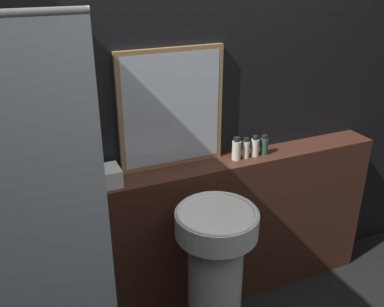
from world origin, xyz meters
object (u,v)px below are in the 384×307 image
at_px(pedestal_sink, 215,278).
at_px(body_wash_bottle, 264,145).
at_px(towel_stack, 104,177).
at_px(lotion_bottle, 255,147).
at_px(conditioner_bottle, 246,149).
at_px(mirror, 172,109).
at_px(shampoo_bottle, 236,149).

distance_m(pedestal_sink, body_wash_bottle, 0.82).
bearing_deg(towel_stack, lotion_bottle, 0.00).
bearing_deg(body_wash_bottle, conditioner_bottle, -180.00).
relative_size(mirror, shampoo_bottle, 4.77).
bearing_deg(mirror, shampoo_bottle, -12.83).
bearing_deg(conditioner_bottle, shampoo_bottle, 180.00).
bearing_deg(mirror, lotion_bottle, -9.63).
height_order(towel_stack, body_wash_bottle, body_wash_bottle).
distance_m(shampoo_bottle, body_wash_bottle, 0.19).
relative_size(pedestal_sink, towel_stack, 5.83).
xyz_separation_m(pedestal_sink, body_wash_bottle, (0.51, 0.40, 0.50)).
distance_m(shampoo_bottle, lotion_bottle, 0.12).
height_order(conditioner_bottle, body_wash_bottle, conditioner_bottle).
distance_m(lotion_bottle, body_wash_bottle, 0.06).
distance_m(pedestal_sink, shampoo_bottle, 0.72).
relative_size(conditioner_bottle, body_wash_bottle, 1.03).
bearing_deg(mirror, pedestal_sink, -85.59).
height_order(mirror, conditioner_bottle, mirror).
xyz_separation_m(pedestal_sink, conditioner_bottle, (0.39, 0.40, 0.50)).
relative_size(towel_stack, shampoo_bottle, 1.19).
height_order(pedestal_sink, lotion_bottle, lotion_bottle).
height_order(mirror, shampoo_bottle, mirror).
bearing_deg(lotion_bottle, conditioner_bottle, 180.00).
bearing_deg(pedestal_sink, body_wash_bottle, 37.92).
height_order(mirror, lotion_bottle, mirror).
height_order(lotion_bottle, body_wash_bottle, lotion_bottle).
relative_size(conditioner_bottle, lotion_bottle, 0.97).
bearing_deg(body_wash_bottle, lotion_bottle, -180.00).
bearing_deg(mirror, conditioner_bottle, -10.97).
bearing_deg(body_wash_bottle, shampoo_bottle, -180.00).
height_order(conditioner_bottle, lotion_bottle, lotion_bottle).
relative_size(mirror, lotion_bottle, 5.16).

